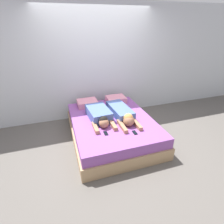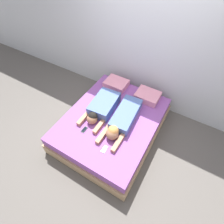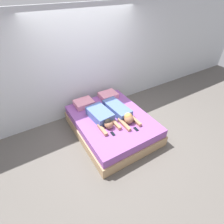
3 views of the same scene
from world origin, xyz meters
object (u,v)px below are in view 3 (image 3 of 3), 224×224
cell_phone_left (113,134)px  cell_phone_right (136,129)px  person_left (102,116)px  bed (112,125)px  person_right (120,111)px  pillow_head_left (84,103)px  pillow_head_right (108,95)px

cell_phone_left → cell_phone_right: (0.49, -0.14, 0.00)m
person_left → bed: bearing=-10.2°
bed → person_right: (0.21, -0.02, 0.32)m
person_right → cell_phone_left: 0.66m
pillow_head_left → pillow_head_right: (0.70, 0.00, 0.00)m
person_right → cell_phone_left: (-0.48, -0.45, -0.09)m
bed → person_left: bearing=169.8°
pillow_head_left → cell_phone_right: (0.57, -1.37, -0.06)m
bed → cell_phone_right: (0.22, -0.60, 0.23)m
bed → pillow_head_left: (-0.35, 0.76, 0.29)m
bed → cell_phone_left: 0.59m
bed → pillow_head_left: size_ratio=4.51×
pillow_head_left → pillow_head_right: 0.70m
pillow_head_left → cell_phone_left: pillow_head_left is taller
pillow_head_left → person_left: person_left is taller
pillow_head_left → pillow_head_right: bearing=0.0°
cell_phone_left → person_left: bearing=87.1°
person_right → bed: bearing=175.6°
pillow_head_left → cell_phone_left: size_ratio=3.45×
pillow_head_left → person_left: bearing=-81.5°
person_left → cell_phone_left: bearing=-92.9°
person_right → cell_phone_left: bearing=-136.7°
bed → cell_phone_left: cell_phone_left is taller
cell_phone_left → cell_phone_right: bearing=-15.6°
pillow_head_left → pillow_head_right: size_ratio=1.00×
person_right → cell_phone_left: person_right is taller
bed → pillow_head_right: bearing=65.5°
pillow_head_right → person_right: size_ratio=0.40×
person_left → cell_phone_right: (0.46, -0.65, -0.09)m
person_right → cell_phone_right: (0.01, -0.59, -0.09)m
cell_phone_right → pillow_head_right: bearing=84.7°
person_left → person_right: person_right is taller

